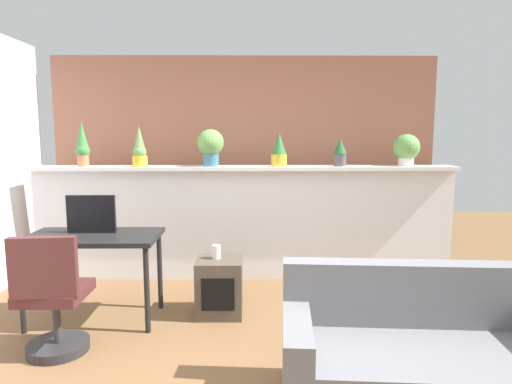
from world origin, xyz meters
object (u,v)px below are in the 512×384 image
at_px(potted_plant_3, 279,150).
at_px(potted_plant_4, 340,152).
at_px(side_cube_shelf, 220,286).
at_px(couch, 417,361).
at_px(office_chair, 53,304).
at_px(potted_plant_2, 211,145).
at_px(vase_on_shelf, 216,252).
at_px(potted_plant_5, 406,149).
at_px(tv_monitor, 91,214).
at_px(potted_plant_1, 140,149).
at_px(desk, 93,244).
at_px(potted_plant_0, 82,145).

bearing_deg(potted_plant_3, potted_plant_4, 0.90).
height_order(side_cube_shelf, couch, couch).
relative_size(potted_plant_3, potted_plant_4, 1.21).
bearing_deg(office_chair, potted_plant_2, 59.44).
bearing_deg(potted_plant_2, vase_on_shelf, -82.54).
height_order(potted_plant_5, tv_monitor, potted_plant_5).
bearing_deg(vase_on_shelf, potted_plant_5, 26.17).
relative_size(potted_plant_1, desk, 0.39).
relative_size(potted_plant_2, vase_on_shelf, 3.28).
bearing_deg(couch, potted_plant_2, 121.21).
bearing_deg(vase_on_shelf, tv_monitor, -176.95).
relative_size(vase_on_shelf, couch, 0.07).
bearing_deg(potted_plant_5, tv_monitor, -161.27).
xyz_separation_m(potted_plant_3, desk, (-1.63, -1.06, -0.76)).
distance_m(potted_plant_0, vase_on_shelf, 1.97).
bearing_deg(potted_plant_3, couch, -73.78).
bearing_deg(desk, vase_on_shelf, 7.57).
xyz_separation_m(potted_plant_0, potted_plant_2, (1.36, 0.00, -0.00)).
relative_size(potted_plant_5, vase_on_shelf, 2.84).
height_order(potted_plant_3, potted_plant_4, potted_plant_3).
bearing_deg(potted_plant_3, side_cube_shelf, -121.64).
bearing_deg(vase_on_shelf, desk, -172.43).
height_order(tv_monitor, office_chair, tv_monitor).
bearing_deg(potted_plant_4, potted_plant_0, -179.98).
distance_m(potted_plant_1, potted_plant_3, 1.48).
distance_m(potted_plant_4, couch, 2.56).
distance_m(potted_plant_4, vase_on_shelf, 1.78).
height_order(tv_monitor, vase_on_shelf, tv_monitor).
xyz_separation_m(potted_plant_2, potted_plant_3, (0.73, -0.01, -0.05)).
xyz_separation_m(potted_plant_1, tv_monitor, (-0.19, -0.96, -0.52)).
xyz_separation_m(potted_plant_0, couch, (2.75, -2.30, -1.19)).
bearing_deg(office_chair, side_cube_shelf, 32.41).
relative_size(potted_plant_4, side_cube_shelf, 0.59).
bearing_deg(potted_plant_3, potted_plant_0, 179.74).
xyz_separation_m(potted_plant_2, side_cube_shelf, (0.15, -0.95, -1.22)).
bearing_deg(potted_plant_4, desk, -155.04).
distance_m(potted_plant_1, side_cube_shelf, 1.75).
bearing_deg(desk, potted_plant_5, 20.28).
distance_m(tv_monitor, side_cube_shelf, 1.27).
relative_size(potted_plant_0, potted_plant_3, 1.32).
bearing_deg(potted_plant_4, office_chair, -144.81).
bearing_deg(potted_plant_2, desk, -130.28).
distance_m(desk, tv_monitor, 0.26).
bearing_deg(office_chair, potted_plant_5, 29.05).
height_order(potted_plant_2, office_chair, potted_plant_2).
bearing_deg(potted_plant_4, vase_on_shelf, -143.66).
height_order(vase_on_shelf, couch, couch).
bearing_deg(potted_plant_1, side_cube_shelf, -45.87).
relative_size(potted_plant_0, potted_plant_2, 1.21).
relative_size(potted_plant_0, desk, 0.43).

